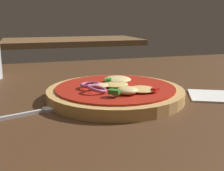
{
  "coord_description": "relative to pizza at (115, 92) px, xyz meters",
  "views": [
    {
      "loc": [
        -0.19,
        -0.5,
        0.18
      ],
      "look_at": [
        -0.03,
        -0.01,
        0.06
      ],
      "focal_mm": 45.81,
      "sensor_mm": 36.0,
      "label": 1
    }
  ],
  "objects": [
    {
      "name": "pizza",
      "position": [
        0.0,
        0.0,
        0.0
      ],
      "size": [
        0.24,
        0.24,
        0.04
      ],
      "color": "tan",
      "rests_on": "dining_table"
    },
    {
      "name": "napkin",
      "position": [
        0.19,
        -0.05,
        -0.01
      ],
      "size": [
        0.14,
        0.13,
        0.0
      ],
      "color": "white",
      "rests_on": "dining_table"
    },
    {
      "name": "dining_table",
      "position": [
        0.03,
        0.03,
        -0.03
      ],
      "size": [
        1.37,
        0.88,
        0.04
      ],
      "color": "#4C301C",
      "rests_on": "ground"
    },
    {
      "name": "fork",
      "position": [
        -0.15,
        -0.04,
        -0.01
      ],
      "size": [
        0.17,
        0.06,
        0.01
      ],
      "color": "silver",
      "rests_on": "dining_table"
    },
    {
      "name": "background_table",
      "position": [
        0.17,
        1.43,
        -0.03
      ],
      "size": [
        0.88,
        0.45,
        0.04
      ],
      "color": "brown",
      "rests_on": "ground"
    }
  ]
}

